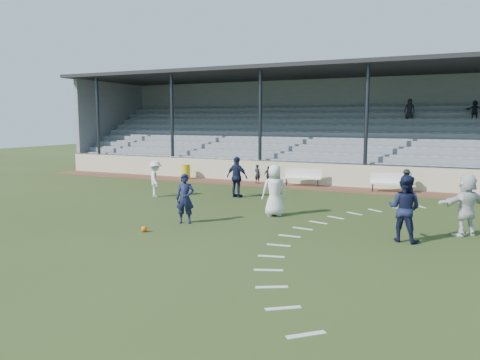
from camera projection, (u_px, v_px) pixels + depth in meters
name	position (u px, v px, depth m)	size (l,w,h in m)	color
ground	(208.00, 227.00, 15.57)	(90.00, 90.00, 0.00)	#2A3917
cinder_track	(303.00, 187.00, 25.01)	(34.00, 2.00, 0.02)	brown
retaining_wall	(309.00, 174.00, 25.88)	(34.00, 0.18, 1.20)	beige
bench_left	(303.00, 176.00, 25.16)	(2.04, 0.76, 0.95)	white
bench_right	(391.00, 181.00, 23.03)	(2.04, 0.72, 0.95)	white
trash_bin	(186.00, 172.00, 28.27)	(0.54, 0.54, 0.87)	gold
football	(144.00, 229.00, 14.90)	(0.20, 0.20, 0.20)	#D5610C
player_white_lead	(274.00, 190.00, 17.31)	(0.94, 0.61, 1.92)	silver
player_navy_lead	(185.00, 199.00, 16.09)	(0.63, 0.41, 1.73)	#141837
player_navy_mid	(404.00, 208.00, 13.65)	(0.96, 0.75, 1.97)	#141837
player_white_wing	(156.00, 179.00, 21.68)	(1.09, 0.62, 1.68)	silver
player_navy_wing	(237.00, 177.00, 21.52)	(1.10, 0.46, 1.89)	#141837
player_white_back	(466.00, 205.00, 14.36)	(1.79, 0.57, 1.93)	silver
sub_left_near	(257.00, 174.00, 26.19)	(0.39, 0.26, 1.07)	black
sub_left_far	(269.00, 175.00, 25.78)	(0.59, 0.25, 1.01)	black
sub_right	(406.00, 181.00, 22.92)	(0.74, 0.43, 1.15)	black
grandstand	(331.00, 141.00, 29.91)	(34.60, 9.00, 6.61)	gray
penalty_arc	(330.00, 240.00, 13.84)	(3.89, 14.63, 0.01)	silver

